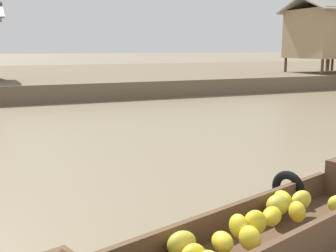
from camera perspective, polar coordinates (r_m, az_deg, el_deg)
name	(u,v)px	position (r m, az deg, el deg)	size (l,w,h in m)	color
ground_plane	(112,161)	(8.94, -7.41, -4.61)	(300.00, 300.00, 0.00)	#7A6B51
riverbank_strip	(25,78)	(28.22, -18.35, 5.99)	(160.00, 20.00, 0.78)	brown
banana_boat	(259,231)	(5.02, 11.89, -13.45)	(5.22, 2.52, 0.85)	brown
stilt_house_mid_right	(330,33)	(27.81, 20.57, 11.42)	(4.81, 4.07, 4.42)	#4C3826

